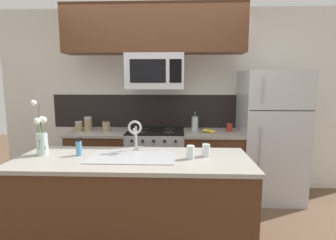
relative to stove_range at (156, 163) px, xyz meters
name	(u,v)px	position (x,y,z in m)	size (l,w,h in m)	color
ground_plane	(149,231)	(0.00, -0.90, -0.46)	(10.00, 10.00, 0.00)	brown
rear_partition	(178,101)	(0.30, 0.38, 0.84)	(5.20, 0.10, 2.60)	silver
splash_band	(158,111)	(0.00, 0.32, 0.69)	(3.08, 0.01, 0.48)	black
back_counter_left	(101,163)	(-0.77, 0.00, -0.01)	(0.81, 0.65, 0.91)	#4C2B19
back_counter_right	(211,164)	(0.76, 0.00, -0.01)	(0.79, 0.65, 0.91)	#4C2B19
stove_range	(156,163)	(0.00, 0.00, 0.00)	(0.76, 0.64, 0.93)	#B7BABF
microwave	(155,72)	(0.00, -0.02, 1.25)	(0.74, 0.40, 0.45)	#B7BABF
upper_cabinet_band	(154,30)	(-0.01, -0.05, 1.77)	(2.30, 0.34, 0.60)	#4C2B19
refrigerator	(270,136)	(1.54, 0.02, 0.40)	(0.79, 0.74, 1.72)	#B7BABF
storage_jar_tall	(79,126)	(-1.06, 0.01, 0.51)	(0.10, 0.10, 0.13)	#997F5B
storage_jar_medium	(88,124)	(-0.93, 0.01, 0.54)	(0.10, 0.10, 0.19)	#997F5B
storage_jar_short	(106,126)	(-0.68, 0.01, 0.52)	(0.11, 0.11, 0.15)	#997F5B
banana_bunch	(210,131)	(0.72, -0.06, 0.47)	(0.19, 0.15, 0.08)	yellow
french_press	(195,124)	(0.53, 0.06, 0.55)	(0.09, 0.09, 0.27)	silver
coffee_tin	(230,127)	(1.00, 0.05, 0.50)	(0.08, 0.08, 0.11)	#B22D23
island_counter	(134,206)	(-0.09, -1.25, -0.01)	(2.08, 0.77, 0.91)	#4C2B19
kitchen_sink	(132,165)	(-0.11, -1.25, 0.38)	(0.76, 0.41, 0.16)	#ADAFB5
sink_faucet	(135,132)	(-0.11, -1.05, 0.65)	(0.14, 0.14, 0.31)	#B7BABF
dish_soap_bottle	(79,148)	(-0.60, -1.20, 0.52)	(0.06, 0.05, 0.16)	#4C93C6
drinking_glass	(191,152)	(0.41, -1.26, 0.51)	(0.07, 0.07, 0.12)	silver
spare_glass	(206,150)	(0.56, -1.18, 0.50)	(0.07, 0.07, 0.11)	silver
flower_vase	(42,139)	(-0.94, -1.19, 0.60)	(0.18, 0.18, 0.50)	silver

